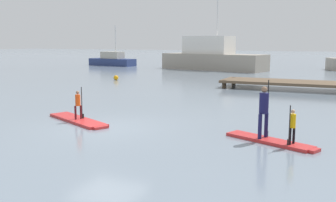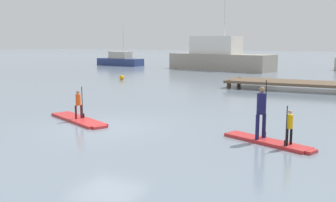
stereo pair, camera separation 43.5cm
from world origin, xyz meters
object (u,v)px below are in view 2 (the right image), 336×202
(paddleboard_far, at_px, (268,142))
(paddler_adult, at_px, (261,109))
(paddler_child_solo, at_px, (79,103))
(mooring_buoy_mid, at_px, (122,78))
(paddleboard_near, at_px, (79,120))
(paddler_child_front, at_px, (289,126))
(fishing_boat_white_large, at_px, (219,57))
(motor_boat_small_navy, at_px, (120,60))

(paddleboard_far, relative_size, paddler_adult, 1.65)
(paddler_child_solo, xyz_separation_m, mooring_buoy_mid, (-7.69, 14.78, -0.53))
(paddleboard_near, bearing_deg, paddler_child_solo, 19.18)
(paddleboard_far, xyz_separation_m, paddler_child_front, (0.66, -0.29, 0.64))
(paddler_adult, distance_m, paddler_child_front, 1.08)
(paddler_child_front, distance_m, fishing_boat_white_large, 32.51)
(paddler_adult, bearing_deg, paddleboard_near, -179.83)
(paddleboard_near, bearing_deg, mooring_buoy_mid, 117.43)
(mooring_buoy_mid, bearing_deg, paddler_child_solo, -62.51)
(paddleboard_near, xyz_separation_m, fishing_boat_white_large, (-4.43, 29.56, 1.35))
(fishing_boat_white_large, height_order, motor_boat_small_navy, fishing_boat_white_large)
(paddler_adult, height_order, mooring_buoy_mid, paddler_adult)
(motor_boat_small_navy, bearing_deg, paddleboard_near, -59.05)
(paddleboard_near, relative_size, mooring_buoy_mid, 8.96)
(paddleboard_far, xyz_separation_m, paddler_adult, (-0.27, 0.12, 1.00))
(paddler_child_front, height_order, motor_boat_small_navy, motor_boat_small_navy)
(mooring_buoy_mid, bearing_deg, paddler_child_front, -43.72)
(paddleboard_far, relative_size, mooring_buoy_mid, 7.59)
(paddleboard_near, xyz_separation_m, paddleboard_far, (7.53, -0.10, 0.00))
(fishing_boat_white_large, height_order, mooring_buoy_mid, fishing_boat_white_large)
(paddleboard_far, bearing_deg, paddleboard_near, 179.26)
(fishing_boat_white_large, bearing_deg, paddleboard_far, -68.03)
(paddler_child_front, relative_size, mooring_buoy_mid, 2.97)
(paddleboard_near, relative_size, paddler_child_front, 3.02)
(paddleboard_near, relative_size, paddler_adult, 1.95)
(paddler_child_solo, height_order, fishing_boat_white_large, fishing_boat_white_large)
(paddler_adult, bearing_deg, paddleboard_far, -24.02)
(mooring_buoy_mid, bearing_deg, paddleboard_far, -44.39)
(paddler_child_solo, distance_m, paddleboard_far, 7.55)
(paddleboard_near, xyz_separation_m, paddler_child_front, (8.20, -0.39, 0.64))
(paddleboard_far, relative_size, motor_boat_small_navy, 0.45)
(paddler_child_solo, bearing_deg, paddler_child_front, -2.78)
(paddler_adult, height_order, motor_boat_small_navy, motor_boat_small_navy)
(paddleboard_far, distance_m, motor_boat_small_navy, 40.73)
(paddler_child_solo, xyz_separation_m, paddleboard_far, (7.52, -0.10, -0.68))
(paddler_adult, relative_size, motor_boat_small_navy, 0.27)
(paddleboard_near, relative_size, paddleboard_far, 1.18)
(fishing_boat_white_large, relative_size, mooring_buoy_mid, 31.11)
(paddleboard_far, distance_m, fishing_boat_white_large, 32.01)
(paddler_child_front, distance_m, motor_boat_small_navy, 41.38)
(paddleboard_far, height_order, paddler_child_front, paddler_child_front)
(paddleboard_near, distance_m, paddler_child_front, 8.23)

